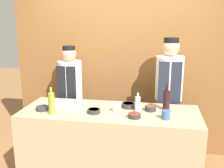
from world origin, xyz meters
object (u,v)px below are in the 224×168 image
Objects in this scene: sauce_bowl_purple at (42,108)px; chef_right at (168,98)px; sauce_bowl_red at (134,115)px; bottle_clear at (138,103)px; cutting_board at (69,105)px; cup_cream at (116,108)px; sauce_bowl_brown at (150,108)px; bottle_oil at (52,103)px; chef_left at (71,98)px; cup_blue at (166,115)px; sauce_bowl_orange at (128,105)px; bottle_wine at (166,100)px; sauce_bowl_yellow at (94,111)px.

sauce_bowl_purple is 0.08× the size of chef_right.
bottle_clear reaches higher than sauce_bowl_red.
cup_cream reaches higher than cutting_board.
bottle_oil is (-1.07, -0.29, 0.10)m from sauce_bowl_brown.
cup_blue is at bearing -30.14° from chef_left.
bottle_oil is at bearing -177.68° from sauce_bowl_red.
chef_right is at bearing 45.49° from cup_cream.
sauce_bowl_orange is 1.63× the size of cup_cream.
bottle_wine is at bearing 18.34° from sauce_bowl_brown.
sauce_bowl_purple is 1.10m from bottle_clear.
chef_left is 1.36m from chef_right.
cup_blue is (0.79, -0.05, 0.02)m from sauce_bowl_yellow.
bottle_oil is at bearing -163.65° from cup_cream.
sauce_bowl_yellow is 0.61m from sauce_bowl_purple.
cup_cream is (-0.24, -0.05, -0.06)m from bottle_clear.
sauce_bowl_orange is at bearing 107.86° from sauce_bowl_red.
chef_left is at bearing 155.24° from sauce_bowl_brown.
sauce_bowl_red is 0.08× the size of chef_left.
chef_right is (0.05, 0.76, -0.03)m from cup_blue.
sauce_bowl_yellow is 0.44m from sauce_bowl_orange.
cutting_board is 0.24× the size of chef_left.
cup_cream is 0.57m from cup_blue.
chef_left reaches higher than sauce_bowl_yellow.
sauce_bowl_brown is at bearing 125.80° from cup_blue.
chef_right is (1.20, 0.50, 0.00)m from cutting_board.
sauce_bowl_red reaches higher than cutting_board.
sauce_bowl_purple is at bearing -171.68° from bottle_clear.
bottle_oil reaches higher than sauce_bowl_brown.
chef_left is at bearing 152.26° from sauce_bowl_orange.
chef_left reaches higher than sauce_bowl_brown.
chef_right reaches higher than sauce_bowl_yellow.
sauce_bowl_orange is at bearing 145.33° from cup_blue.
chef_left is at bearing 149.86° from cup_blue.
cup_cream is 0.86m from chef_right.
sauce_bowl_orange is 0.72m from cutting_board.
bottle_oil is (0.16, -0.09, 0.10)m from sauce_bowl_purple.
bottle_oil is (-0.81, -0.35, 0.10)m from sauce_bowl_orange.
bottle_wine reaches higher than sauce_bowl_brown.
chef_left is at bearing 141.55° from sauce_bowl_red.
sauce_bowl_yellow is at bearing -162.87° from bottle_wine.
chef_right reaches higher than chef_left.
cup_blue is (1.24, 0.06, -0.08)m from bottle_oil.
cup_cream is at bearing -134.51° from chef_right.
bottle_wine is at bearing 15.51° from bottle_oil.
chef_right is at bearing 86.21° from cup_blue.
bottle_wine is (1.16, 0.04, 0.12)m from cutting_board.
bottle_clear is (1.09, 0.16, 0.07)m from sauce_bowl_purple.
sauce_bowl_brown is at bearing -161.66° from bottle_wine.
sauce_bowl_purple is 0.86m from cup_cream.
sauce_bowl_red is (0.46, -0.06, 0.00)m from sauce_bowl_yellow.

